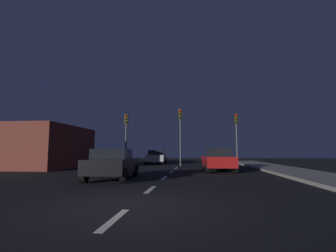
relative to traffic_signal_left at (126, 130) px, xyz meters
name	(u,v)px	position (x,y,z in m)	size (l,w,h in m)	color
ground_plane	(166,177)	(4.89, -9.46, -3.36)	(80.00, 80.00, 0.00)	black
sidewalk_curb_right	(319,177)	(12.39, -9.46, -3.29)	(3.00, 40.00, 0.15)	gray
lane_stripe_nearest	(114,219)	(4.89, -17.66, -3.36)	(0.16, 1.60, 0.01)	silver
lane_stripe_second	(150,189)	(4.89, -13.86, -3.36)	(0.16, 1.60, 0.01)	silver
lane_stripe_third	(164,178)	(4.89, -10.06, -3.36)	(0.16, 1.60, 0.01)	silver
lane_stripe_fourth	(172,172)	(4.89, -6.26, -3.36)	(0.16, 1.60, 0.01)	silver
lane_stripe_fifth	(176,168)	(4.89, -2.46, -3.36)	(0.16, 1.60, 0.01)	silver
traffic_signal_left	(126,130)	(0.00, 0.00, 0.00)	(0.32, 0.38, 4.79)	#4C4C51
traffic_signal_center	(180,126)	(5.09, 0.00, 0.26)	(0.32, 0.38, 5.19)	#4C4C51
traffic_signal_right	(236,129)	(10.09, 0.00, -0.08)	(0.32, 0.38, 4.67)	#4C4C51
car_stopped_ahead	(218,159)	(7.90, -5.57, -2.58)	(2.11, 4.28, 1.55)	#B21919
car_adjacent_lane	(113,164)	(2.56, -10.99, -2.63)	(2.11, 4.07, 1.42)	black
car_oncoming_far	(156,157)	(2.28, 3.83, -2.61)	(2.10, 3.90, 1.47)	silver
storefront_left	(41,147)	(-6.08, -3.52, -1.69)	(5.94, 7.42, 3.34)	maroon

